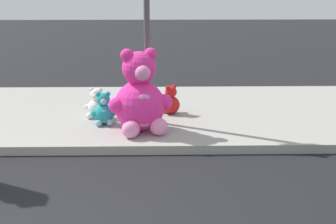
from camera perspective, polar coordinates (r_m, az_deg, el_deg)
sidewalk at (r=9.86m, az=-8.12°, el=-0.22°), size 28.00×4.40×0.15m
sign_pole at (r=8.67m, az=-2.53°, el=9.71°), size 0.56×0.11×3.20m
plush_pink_large at (r=8.28m, az=-3.35°, el=1.58°), size 1.09×1.03×1.45m
plush_brown at (r=9.83m, az=-2.10°, el=1.49°), size 0.33×0.37×0.48m
plush_white at (r=9.30m, az=-8.54°, el=0.77°), size 0.45×0.41×0.59m
plush_red at (r=9.47m, az=0.28°, el=1.20°), size 0.41×0.42×0.58m
plush_teal at (r=8.83m, az=-7.68°, el=0.08°), size 0.47×0.42×0.61m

